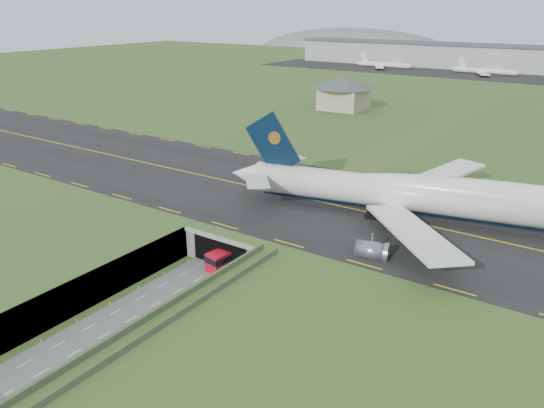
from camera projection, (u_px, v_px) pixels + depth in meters
The scene contains 10 objects.
ground at pixel (190, 285), 89.32m from camera, with size 900.00×900.00×0.00m, color #335421.
airfield_deck at pixel (189, 269), 88.27m from camera, with size 800.00×800.00×6.00m, color gray.
trench_road at pixel (158, 304), 83.47m from camera, with size 12.00×75.00×0.20m, color slate.
taxiway at pixel (294, 196), 112.75m from camera, with size 800.00×44.00×0.18m, color black.
tunnel_portal at pixel (249, 234), 101.10m from camera, with size 17.00×22.30×6.00m.
guideway at pixel (150, 334), 66.86m from camera, with size 3.00×53.00×7.05m.
jumbo_jet at pixel (449, 198), 96.79m from camera, with size 87.14×56.55×19.11m.
shuttle_tram at pixel (228, 257), 94.80m from camera, with size 4.57×8.86×3.42m.
service_building at pixel (344, 90), 204.59m from camera, with size 23.79×23.79×12.55m.
cargo_terminal at pixel (529, 59), 316.49m from camera, with size 320.00×67.00×15.60m.
Camera 1 is at (55.63, -57.50, 44.19)m, focal length 35.00 mm.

